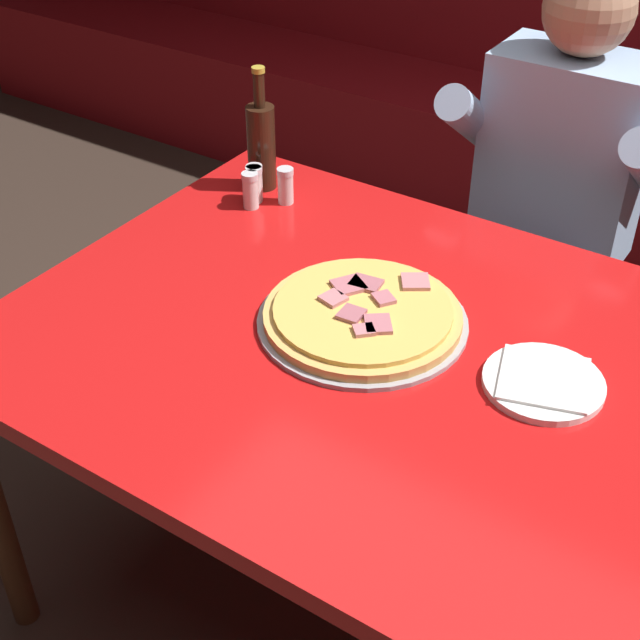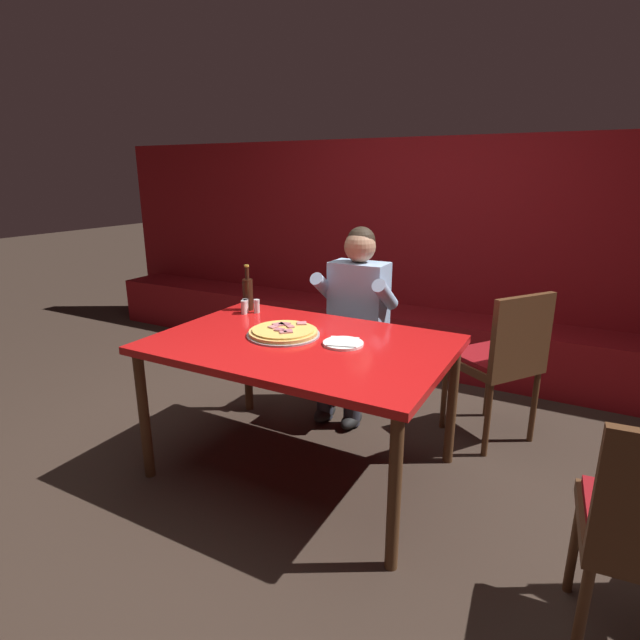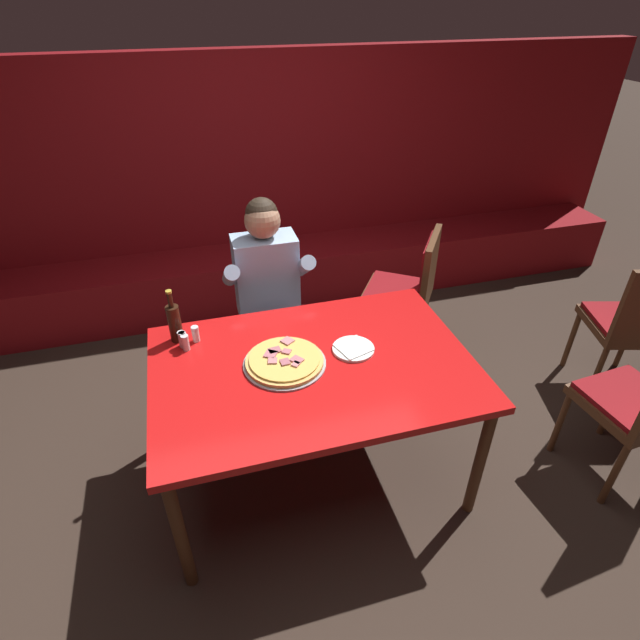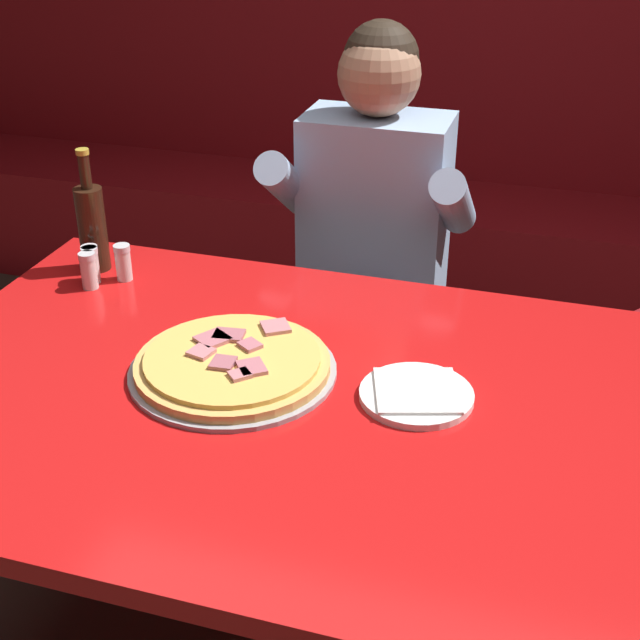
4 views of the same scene
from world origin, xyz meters
The scene contains 10 objects.
ground_plane centered at (0.00, 0.00, 0.00)m, with size 24.00×24.00×0.00m, color #33261E.
main_dining_table centered at (0.00, 0.00, 0.70)m, with size 1.53×1.05×0.76m.
pizza centered at (-0.13, 0.04, 0.78)m, with size 0.40×0.40×0.05m.
plate_white_paper centered at (0.22, 0.05, 0.77)m, with size 0.21×0.21×0.02m.
beer_bottle centered at (-0.62, 0.38, 0.87)m, with size 0.07×0.07×0.29m.
shaker_red_pepper_flakes centered at (-0.59, 0.31, 0.80)m, with size 0.04×0.04×0.09m.
shaker_oregano centered at (-0.52, 0.34, 0.80)m, with size 0.04×0.04×0.09m.
shaker_black_pepper centered at (-0.59, 0.32, 0.80)m, with size 0.04×0.04×0.09m.
shaker_parmesan centered at (-0.58, 0.28, 0.80)m, with size 0.04×0.04×0.09m.
diner_seated_blue_shirt centered at (-0.06, 0.80, 0.71)m, with size 0.53×0.53×1.27m.
Camera 1 is at (0.54, -1.14, 1.76)m, focal length 50.00 mm.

